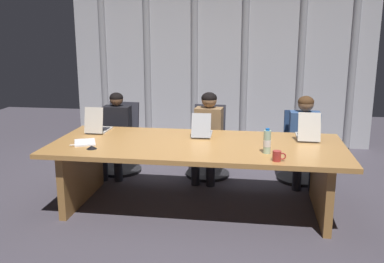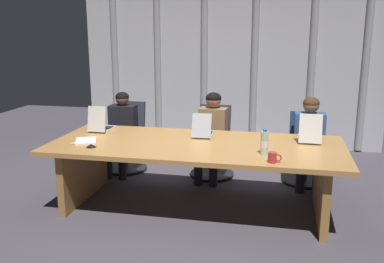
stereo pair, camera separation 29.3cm
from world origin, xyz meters
name	(u,v)px [view 1 (the left image)]	position (x,y,z in m)	size (l,w,h in m)	color
ground_plane	(197,207)	(0.00, 0.00, 0.00)	(11.50, 11.50, 0.00)	#47424C
conference_table	(197,157)	(0.00, 0.00, 0.59)	(3.20, 1.35, 0.75)	#B77F42
curtain_backdrop	(220,68)	(0.00, 2.87, 1.32)	(5.09, 0.17, 2.65)	#B2B2B7
laptop_left_end	(98,127)	(-1.27, 0.37, 0.81)	(0.23, 0.39, 0.32)	beige
laptop_left_mid	(202,131)	(0.01, 0.36, 0.81)	(0.24, 0.41, 0.29)	#A8ADB7
laptop_center	(308,133)	(1.22, 0.40, 0.81)	(0.26, 0.46, 0.32)	beige
office_chair_left_end	(121,146)	(-1.25, 1.17, 0.36)	(0.60, 0.60, 0.96)	#2D2D38
office_chair_left_mid	(208,149)	(0.00, 1.16, 0.36)	(0.60, 0.60, 0.96)	#2D2D38
office_chair_center	(300,154)	(1.24, 1.16, 0.34)	(0.60, 0.60, 0.91)	navy
person_left_end	(116,129)	(-1.26, 1.00, 0.64)	(0.39, 0.55, 1.13)	black
person_left_mid	(208,130)	(0.01, 1.00, 0.67)	(0.40, 0.57, 1.16)	olive
person_center	(305,134)	(1.27, 1.00, 0.66)	(0.39, 0.55, 1.14)	#335184
water_bottle_primary	(267,142)	(0.75, -0.28, 0.87)	(0.08, 0.08, 0.26)	#ADD1B2
coffee_mug_near	(277,156)	(0.84, -0.54, 0.80)	(0.13, 0.08, 0.10)	#B2332D
conference_mic_left_side	(92,147)	(-1.06, -0.39, 0.77)	(0.11, 0.11, 0.04)	black
spiral_notepad	(85,143)	(-1.22, -0.18, 0.76)	(0.32, 0.37, 0.03)	silver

